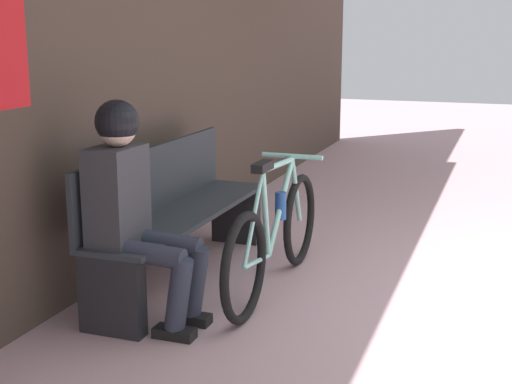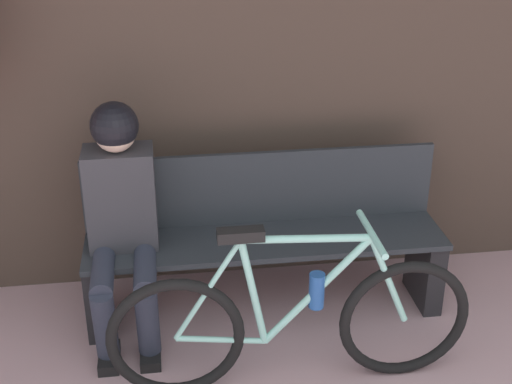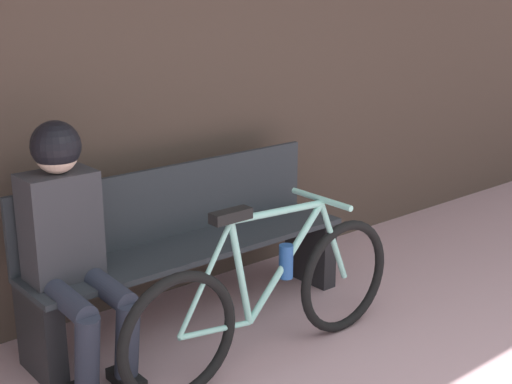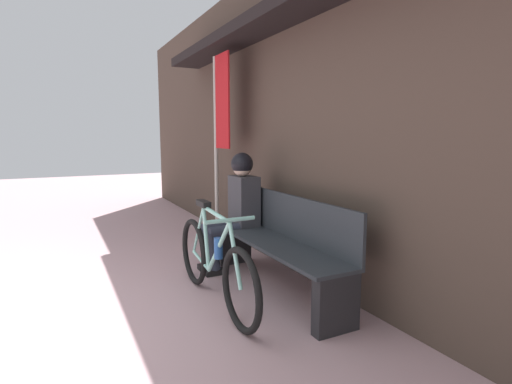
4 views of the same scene
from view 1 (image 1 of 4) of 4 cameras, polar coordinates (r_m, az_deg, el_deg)
storefront_wall at (r=4.64m, az=-11.17°, el=13.87°), size 12.00×0.56×3.20m
park_bench_near at (r=4.52m, az=-6.41°, el=-1.96°), size 1.86×0.42×0.85m
bicycle at (r=4.33m, az=1.54°, el=-3.51°), size 1.67×0.40×0.84m
person_seated at (r=3.79m, az=-9.89°, el=-0.51°), size 0.34×0.59×1.22m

